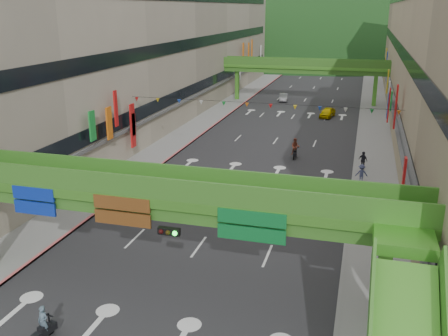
# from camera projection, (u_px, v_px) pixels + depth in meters

# --- Properties ---
(road_slab) EXTENTS (18.00, 140.00, 0.02)m
(road_slab) POSITION_uv_depth(u_px,v_px,m) (289.00, 123.00, 66.93)
(road_slab) COLOR #28282B
(road_slab) RESTS_ON ground
(sidewalk_left) EXTENTS (4.00, 140.00, 0.15)m
(sidewalk_left) POSITION_uv_depth(u_px,v_px,m) (211.00, 117.00, 69.76)
(sidewalk_left) COLOR gray
(sidewalk_left) RESTS_ON ground
(sidewalk_right) EXTENTS (4.00, 140.00, 0.15)m
(sidewalk_right) POSITION_uv_depth(u_px,v_px,m) (374.00, 127.00, 64.07)
(sidewalk_right) COLOR gray
(sidewalk_right) RESTS_ON ground
(curb_left) EXTENTS (0.20, 140.00, 0.18)m
(curb_left) POSITION_uv_depth(u_px,v_px,m) (224.00, 118.00, 69.26)
(curb_left) COLOR #CC5959
(curb_left) RESTS_ON ground
(curb_right) EXTENTS (0.20, 140.00, 0.18)m
(curb_right) POSITION_uv_depth(u_px,v_px,m) (359.00, 126.00, 64.55)
(curb_right) COLOR gray
(curb_right) RESTS_ON ground
(building_row_left) EXTENTS (12.80, 95.00, 19.00)m
(building_row_left) POSITION_uv_depth(u_px,v_px,m) (155.00, 48.00, 68.94)
(building_row_left) COLOR #9E937F
(building_row_left) RESTS_ON ground
(overpass_near) EXTENTS (28.00, 12.27, 7.10)m
(overpass_near) POSITION_uv_depth(u_px,v_px,m) (172.00, 213.00, 24.22)
(overpass_near) COLOR #4C9E2D
(overpass_near) RESTS_ON ground
(overpass_far) EXTENTS (28.00, 2.20, 7.10)m
(overpass_far) POSITION_uv_depth(u_px,v_px,m) (304.00, 69.00, 79.02)
(overpass_far) COLOR #4C9E2D
(overpass_far) RESTS_ON ground
(hill_left) EXTENTS (168.00, 140.00, 112.00)m
(hill_left) POSITION_uv_depth(u_px,v_px,m) (294.00, 53.00, 171.60)
(hill_left) COLOR #1C4419
(hill_left) RESTS_ON ground
(hill_right) EXTENTS (208.00, 176.00, 128.00)m
(hill_right) POSITION_uv_depth(u_px,v_px,m) (413.00, 51.00, 179.57)
(hill_right) COLOR #1C4419
(hill_right) RESTS_ON ground
(bunting_string) EXTENTS (26.00, 0.36, 0.47)m
(bunting_string) POSITION_uv_depth(u_px,v_px,m) (259.00, 105.00, 46.79)
(bunting_string) COLOR black
(bunting_string) RESTS_ON ground
(scooter_rider_near) EXTENTS (0.67, 1.59, 1.84)m
(scooter_rider_near) POSITION_uv_depth(u_px,v_px,m) (44.00, 326.00, 22.76)
(scooter_rider_near) COLOR black
(scooter_rider_near) RESTS_ON ground
(scooter_rider_mid) EXTENTS (0.93, 1.60, 2.13)m
(scooter_rider_mid) POSITION_uv_depth(u_px,v_px,m) (295.00, 148.00, 50.67)
(scooter_rider_mid) COLOR black
(scooter_rider_mid) RESTS_ON ground
(scooter_rider_left) EXTENTS (0.96, 1.60, 1.95)m
(scooter_rider_left) POSITION_uv_depth(u_px,v_px,m) (212.00, 180.00, 41.64)
(scooter_rider_left) COLOR gray
(scooter_rider_left) RESTS_ON ground
(scooter_rider_far) EXTENTS (0.98, 1.59, 2.18)m
(scooter_rider_far) POSITION_uv_depth(u_px,v_px,m) (209.00, 188.00, 39.45)
(scooter_rider_far) COLOR maroon
(scooter_rider_far) RESTS_ON ground
(parked_scooter_row) EXTENTS (1.60, 7.15, 1.08)m
(parked_scooter_row) POSITION_uv_depth(u_px,v_px,m) (332.00, 207.00, 37.25)
(parked_scooter_row) COLOR black
(parked_scooter_row) RESTS_ON ground
(car_silver) EXTENTS (1.74, 3.85, 1.23)m
(car_silver) POSITION_uv_depth(u_px,v_px,m) (283.00, 97.00, 82.22)
(car_silver) COLOR #9A999F
(car_silver) RESTS_ON ground
(car_yellow) EXTENTS (2.28, 4.23, 1.37)m
(car_yellow) POSITION_uv_depth(u_px,v_px,m) (327.00, 112.00, 70.05)
(car_yellow) COLOR #D7B502
(car_yellow) RESTS_ON ground
(pedestrian_red) EXTENTS (0.94, 0.79, 1.73)m
(pedestrian_red) POSITION_uv_depth(u_px,v_px,m) (403.00, 297.00, 25.04)
(pedestrian_red) COLOR maroon
(pedestrian_red) RESTS_ON ground
(pedestrian_dark) EXTENTS (1.04, 0.95, 1.70)m
(pedestrian_dark) POSITION_uv_depth(u_px,v_px,m) (363.00, 162.00, 47.06)
(pedestrian_dark) COLOR black
(pedestrian_dark) RESTS_ON ground
(pedestrian_blue) EXTENTS (0.83, 0.60, 1.63)m
(pedestrian_blue) POSITION_uv_depth(u_px,v_px,m) (361.00, 175.00, 43.40)
(pedestrian_blue) COLOR #383D61
(pedestrian_blue) RESTS_ON ground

